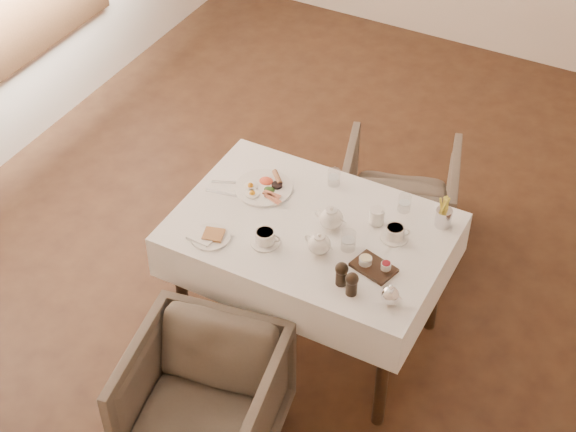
{
  "coord_description": "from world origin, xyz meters",
  "views": [
    {
      "loc": [
        1.48,
        -3.44,
        3.54
      ],
      "look_at": [
        0.05,
        -0.74,
        0.82
      ],
      "focal_mm": 55.0,
      "sensor_mm": 36.0,
      "label": 1
    }
  ],
  "objects_px": {
    "armchair_far": "(399,197)",
    "teapot_centre": "(331,217)",
    "armchair_near": "(204,401)",
    "table": "(311,244)",
    "breakfast_plate": "(264,187)"
  },
  "relations": [
    {
      "from": "armchair_far",
      "to": "breakfast_plate",
      "type": "bearing_deg",
      "value": 43.68
    },
    {
      "from": "armchair_near",
      "to": "breakfast_plate",
      "type": "relative_size",
      "value": 2.36
    },
    {
      "from": "breakfast_plate",
      "to": "armchair_far",
      "type": "bearing_deg",
      "value": 41.5
    },
    {
      "from": "armchair_far",
      "to": "teapot_centre",
      "type": "distance_m",
      "value": 1.02
    },
    {
      "from": "armchair_near",
      "to": "armchair_far",
      "type": "bearing_deg",
      "value": 72.67
    },
    {
      "from": "armchair_far",
      "to": "breakfast_plate",
      "type": "relative_size",
      "value": 2.26
    },
    {
      "from": "armchair_near",
      "to": "teapot_centre",
      "type": "distance_m",
      "value": 1.02
    },
    {
      "from": "armchair_near",
      "to": "teapot_centre",
      "type": "bearing_deg",
      "value": 66.9
    },
    {
      "from": "armchair_near",
      "to": "armchair_far",
      "type": "distance_m",
      "value": 1.74
    },
    {
      "from": "armchair_near",
      "to": "armchair_far",
      "type": "xyz_separation_m",
      "value": [
        0.22,
        1.73,
        -0.01
      ]
    },
    {
      "from": "armchair_far",
      "to": "breakfast_plate",
      "type": "height_order",
      "value": "breakfast_plate"
    },
    {
      "from": "armchair_far",
      "to": "teapot_centre",
      "type": "xyz_separation_m",
      "value": [
        -0.02,
        -0.87,
        0.52
      ]
    },
    {
      "from": "table",
      "to": "armchair_far",
      "type": "distance_m",
      "value": 0.98
    },
    {
      "from": "armchair_far",
      "to": "armchair_near",
      "type": "bearing_deg",
      "value": 65.8
    },
    {
      "from": "armchair_near",
      "to": "table",
      "type": "bearing_deg",
      "value": 71.86
    }
  ]
}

